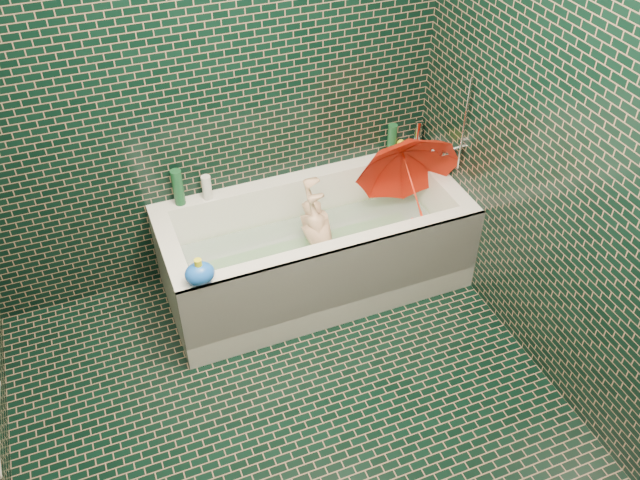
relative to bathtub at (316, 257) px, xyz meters
name	(u,v)px	position (x,y,z in m)	size (l,w,h in m)	color
floor	(306,446)	(-0.45, -1.01, -0.21)	(2.80, 2.80, 0.00)	black
wall_back	(202,76)	(-0.45, 0.39, 1.04)	(2.80, 2.80, 0.00)	black
wall_right	(600,168)	(0.85, -1.01, 1.04)	(2.80, 2.80, 0.00)	black
bathtub	(316,257)	(0.00, 0.00, 0.00)	(1.70, 0.75, 0.55)	white
bath_mat	(315,262)	(0.00, 0.02, -0.06)	(1.35, 0.47, 0.01)	#4ACD29
water	(315,244)	(0.00, 0.02, 0.09)	(1.48, 0.53, 0.00)	silver
faucet	(451,145)	(0.81, 0.01, 0.56)	(0.18, 0.19, 0.55)	silver
child	(322,245)	(0.03, -0.02, 0.10)	(0.29, 0.19, 0.80)	#E4B28E
umbrella	(412,185)	(0.55, -0.07, 0.41)	(0.57, 0.57, 0.50)	red
soap_bottle_a	(410,154)	(0.74, 0.31, 0.34)	(0.10, 0.10, 0.27)	white
soap_bottle_b	(407,151)	(0.74, 0.34, 0.34)	(0.08, 0.08, 0.17)	#401C6B
soap_bottle_c	(397,152)	(0.67, 0.36, 0.34)	(0.12, 0.12, 0.15)	#144926
bottle_right_tall	(392,140)	(0.62, 0.34, 0.44)	(0.06, 0.06, 0.21)	#144926
bottle_right_pump	(418,135)	(0.80, 0.34, 0.44)	(0.05, 0.05, 0.20)	silver
bottle_left_tall	(178,187)	(-0.67, 0.34, 0.45)	(0.06, 0.06, 0.21)	#144926
bottle_left_short	(207,188)	(-0.51, 0.33, 0.41)	(0.05, 0.05, 0.15)	white
rubber_duck	(396,150)	(0.64, 0.32, 0.39)	(0.13, 0.08, 0.10)	yellow
bath_toy	(200,273)	(-0.72, -0.32, 0.40)	(0.18, 0.17, 0.14)	blue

